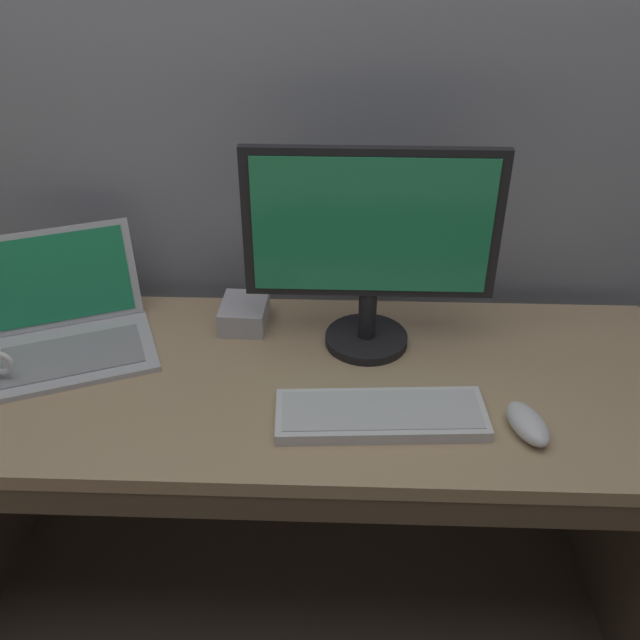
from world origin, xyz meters
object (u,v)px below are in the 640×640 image
at_px(laptop_silver, 67,322).
at_px(computer_mouse, 528,424).
at_px(external_drive_box, 244,314).
at_px(external_monitor, 371,246).
at_px(wired_keyboard, 381,415).

xyz_separation_m(laptop_silver, computer_mouse, (0.95, -0.26, -0.03)).
bearing_deg(laptop_silver, computer_mouse, -15.51).
bearing_deg(external_drive_box, laptop_silver, -166.74).
relative_size(computer_mouse, external_drive_box, 0.96).
height_order(laptop_silver, external_drive_box, laptop_silver).
height_order(laptop_silver, external_monitor, external_monitor).
bearing_deg(external_monitor, wired_keyboard, -84.87).
bearing_deg(wired_keyboard, computer_mouse, -5.41).
bearing_deg(computer_mouse, laptop_silver, 147.88).
distance_m(external_monitor, external_drive_box, 0.36).
bearing_deg(wired_keyboard, external_monitor, 95.13).
xyz_separation_m(laptop_silver, wired_keyboard, (0.68, -0.24, -0.04)).
xyz_separation_m(computer_mouse, external_drive_box, (-0.58, 0.35, 0.01)).
bearing_deg(external_monitor, laptop_silver, -178.92).
xyz_separation_m(wired_keyboard, external_drive_box, (-0.30, 0.33, 0.02)).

